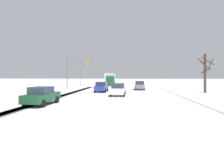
{
  "coord_description": "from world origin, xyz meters",
  "views": [
    {
      "loc": [
        2.55,
        -5.37,
        2.6
      ],
      "look_at": [
        0.0,
        23.72,
        2.8
      ],
      "focal_mm": 28.92,
      "sensor_mm": 36.0,
      "label": 1
    }
  ],
  "objects_px": {
    "car_white_third": "(118,89)",
    "box_truck_delivery": "(111,79)",
    "car_blue_second": "(101,87)",
    "bus_oncoming": "(109,78)",
    "traffic_signal_near_left": "(74,67)",
    "bare_tree_sidewalk_mid": "(205,71)",
    "car_grey_lead": "(140,85)",
    "traffic_signal_far_left": "(86,68)",
    "car_dark_green_fourth": "(42,96)"
  },
  "relations": [
    {
      "from": "car_white_third",
      "to": "bare_tree_sidewalk_mid",
      "type": "relative_size",
      "value": 0.7
    },
    {
      "from": "car_blue_second",
      "to": "car_dark_green_fourth",
      "type": "distance_m",
      "value": 13.63
    },
    {
      "from": "car_white_third",
      "to": "bus_oncoming",
      "type": "bearing_deg",
      "value": 97.55
    },
    {
      "from": "traffic_signal_far_left",
      "to": "car_dark_green_fourth",
      "type": "distance_m",
      "value": 30.16
    },
    {
      "from": "car_grey_lead",
      "to": "car_white_third",
      "type": "relative_size",
      "value": 1.0
    },
    {
      "from": "bare_tree_sidewalk_mid",
      "to": "car_grey_lead",
      "type": "bearing_deg",
      "value": 150.55
    },
    {
      "from": "car_dark_green_fourth",
      "to": "box_truck_delivery",
      "type": "xyz_separation_m",
      "value": [
        3.15,
        32.53,
        0.82
      ]
    },
    {
      "from": "traffic_signal_far_left",
      "to": "bare_tree_sidewalk_mid",
      "type": "distance_m",
      "value": 27.94
    },
    {
      "from": "box_truck_delivery",
      "to": "traffic_signal_near_left",
      "type": "bearing_deg",
      "value": -115.37
    },
    {
      "from": "box_truck_delivery",
      "to": "bare_tree_sidewalk_mid",
      "type": "bearing_deg",
      "value": -50.25
    },
    {
      "from": "traffic_signal_near_left",
      "to": "bare_tree_sidewalk_mid",
      "type": "xyz_separation_m",
      "value": [
        22.37,
        -6.68,
        -1.09
      ]
    },
    {
      "from": "traffic_signal_near_left",
      "to": "car_grey_lead",
      "type": "bearing_deg",
      "value": -5.74
    },
    {
      "from": "car_white_third",
      "to": "car_dark_green_fourth",
      "type": "relative_size",
      "value": 0.99
    },
    {
      "from": "traffic_signal_far_left",
      "to": "traffic_signal_near_left",
      "type": "height_order",
      "value": "same"
    },
    {
      "from": "traffic_signal_near_left",
      "to": "bare_tree_sidewalk_mid",
      "type": "relative_size",
      "value": 1.09
    },
    {
      "from": "car_grey_lead",
      "to": "bare_tree_sidewalk_mid",
      "type": "distance_m",
      "value": 11.26
    },
    {
      "from": "car_grey_lead",
      "to": "car_dark_green_fourth",
      "type": "xyz_separation_m",
      "value": [
        -9.85,
        -18.38,
        0.0
      ]
    },
    {
      "from": "car_blue_second",
      "to": "box_truck_delivery",
      "type": "relative_size",
      "value": 0.55
    },
    {
      "from": "car_blue_second",
      "to": "car_grey_lead",
      "type": "bearing_deg",
      "value": 38.95
    },
    {
      "from": "box_truck_delivery",
      "to": "bare_tree_sidewalk_mid",
      "type": "xyz_separation_m",
      "value": [
        16.26,
        -19.55,
        1.68
      ]
    },
    {
      "from": "car_blue_second",
      "to": "car_dark_green_fourth",
      "type": "xyz_separation_m",
      "value": [
        -3.44,
        -13.19,
        0.0
      ]
    },
    {
      "from": "bus_oncoming",
      "to": "box_truck_delivery",
      "type": "bearing_deg",
      "value": -82.44
    },
    {
      "from": "car_white_third",
      "to": "traffic_signal_far_left",
      "type": "bearing_deg",
      "value": 112.99
    },
    {
      "from": "traffic_signal_far_left",
      "to": "car_white_third",
      "type": "bearing_deg",
      "value": -67.01
    },
    {
      "from": "car_blue_second",
      "to": "bus_oncoming",
      "type": "relative_size",
      "value": 0.37
    },
    {
      "from": "box_truck_delivery",
      "to": "traffic_signal_far_left",
      "type": "bearing_deg",
      "value": -155.5
    },
    {
      "from": "car_grey_lead",
      "to": "bus_oncoming",
      "type": "height_order",
      "value": "bus_oncoming"
    },
    {
      "from": "traffic_signal_near_left",
      "to": "bus_oncoming",
      "type": "relative_size",
      "value": 0.59
    },
    {
      "from": "car_white_third",
      "to": "box_truck_delivery",
      "type": "relative_size",
      "value": 0.55
    },
    {
      "from": "car_grey_lead",
      "to": "box_truck_delivery",
      "type": "height_order",
      "value": "box_truck_delivery"
    },
    {
      "from": "car_blue_second",
      "to": "bus_oncoming",
      "type": "distance_m",
      "value": 31.72
    },
    {
      "from": "traffic_signal_near_left",
      "to": "car_white_third",
      "type": "relative_size",
      "value": 1.57
    },
    {
      "from": "car_dark_green_fourth",
      "to": "bus_oncoming",
      "type": "bearing_deg",
      "value": 88.06
    },
    {
      "from": "traffic_signal_far_left",
      "to": "car_grey_lead",
      "type": "distance_m",
      "value": 17.5
    },
    {
      "from": "car_white_third",
      "to": "traffic_signal_near_left",
      "type": "bearing_deg",
      "value": 128.53
    },
    {
      "from": "car_grey_lead",
      "to": "bare_tree_sidewalk_mid",
      "type": "xyz_separation_m",
      "value": [
        9.56,
        -5.4,
        2.5
      ]
    },
    {
      "from": "traffic_signal_far_left",
      "to": "box_truck_delivery",
      "type": "distance_m",
      "value": 7.25
    },
    {
      "from": "car_grey_lead",
      "to": "car_blue_second",
      "type": "relative_size",
      "value": 1.01
    },
    {
      "from": "car_white_third",
      "to": "bare_tree_sidewalk_mid",
      "type": "height_order",
      "value": "bare_tree_sidewalk_mid"
    },
    {
      "from": "traffic_signal_far_left",
      "to": "car_grey_lead",
      "type": "xyz_separation_m",
      "value": [
        12.72,
        -11.41,
        -3.77
      ]
    },
    {
      "from": "traffic_signal_far_left",
      "to": "car_blue_second",
      "type": "distance_m",
      "value": 18.15
    },
    {
      "from": "traffic_signal_far_left",
      "to": "box_truck_delivery",
      "type": "relative_size",
      "value": 0.87
    },
    {
      "from": "car_grey_lead",
      "to": "car_dark_green_fourth",
      "type": "bearing_deg",
      "value": -118.2
    },
    {
      "from": "bus_oncoming",
      "to": "bare_tree_sidewalk_mid",
      "type": "relative_size",
      "value": 1.87
    },
    {
      "from": "car_dark_green_fourth",
      "to": "car_grey_lead",
      "type": "bearing_deg",
      "value": 61.8
    },
    {
      "from": "car_dark_green_fourth",
      "to": "bare_tree_sidewalk_mid",
      "type": "relative_size",
      "value": 0.7
    },
    {
      "from": "bare_tree_sidewalk_mid",
      "to": "car_blue_second",
      "type": "bearing_deg",
      "value": 179.23
    },
    {
      "from": "car_blue_second",
      "to": "car_dark_green_fourth",
      "type": "height_order",
      "value": "same"
    },
    {
      "from": "traffic_signal_near_left",
      "to": "bus_oncoming",
      "type": "distance_m",
      "value": 25.67
    },
    {
      "from": "car_grey_lead",
      "to": "box_truck_delivery",
      "type": "bearing_deg",
      "value": 115.34
    }
  ]
}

